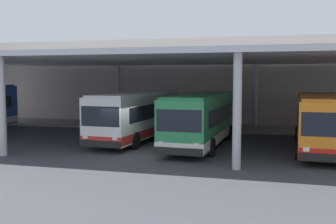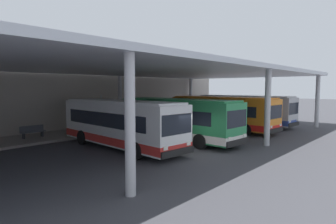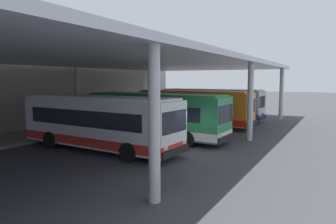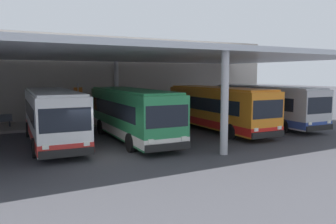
# 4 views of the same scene
# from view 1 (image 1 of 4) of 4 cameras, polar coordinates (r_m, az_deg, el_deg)

# --- Properties ---
(ground_plane) EXTENTS (200.00, 200.00, 0.00)m
(ground_plane) POSITION_cam_1_polar(r_m,az_deg,el_deg) (22.46, -5.62, -5.77)
(ground_plane) COLOR #3D3D42
(platform_kerb) EXTENTS (42.00, 4.50, 0.18)m
(platform_kerb) POSITION_cam_1_polar(r_m,az_deg,el_deg) (33.56, 1.53, -2.06)
(platform_kerb) COLOR gray
(platform_kerb) RESTS_ON ground
(station_building_facade) EXTENTS (48.00, 1.60, 7.64)m
(station_building_facade) POSITION_cam_1_polar(r_m,az_deg,el_deg) (36.48, 2.75, 4.36)
(station_building_facade) COLOR #ADA399
(station_building_facade) RESTS_ON ground
(canopy_shelter) EXTENTS (40.00, 17.00, 5.55)m
(canopy_shelter) POSITION_cam_1_polar(r_m,az_deg,el_deg) (27.31, -1.58, 7.33)
(canopy_shelter) COLOR silver
(canopy_shelter) RESTS_ON ground
(bus_second_bay) EXTENTS (3.12, 10.65, 3.17)m
(bus_second_bay) POSITION_cam_1_polar(r_m,az_deg,el_deg) (26.76, -4.40, -0.47)
(bus_second_bay) COLOR white
(bus_second_bay) RESTS_ON ground
(bus_middle_bay) EXTENTS (3.03, 10.63, 3.17)m
(bus_middle_bay) POSITION_cam_1_polar(r_m,az_deg,el_deg) (24.59, 4.89, -0.95)
(bus_middle_bay) COLOR #28844C
(bus_middle_bay) RESTS_ON ground
(bus_far_bay) EXTENTS (3.02, 10.62, 3.17)m
(bus_far_bay) POSITION_cam_1_polar(r_m,az_deg,el_deg) (24.48, 20.88, -1.27)
(bus_far_bay) COLOR orange
(bus_far_bay) RESTS_ON ground
(bench_waiting) EXTENTS (1.80, 0.45, 0.92)m
(bench_waiting) POSITION_cam_1_polar(r_m,az_deg,el_deg) (34.62, -4.42, -0.91)
(bench_waiting) COLOR #4C515B
(bench_waiting) RESTS_ON platform_kerb
(banner_sign) EXTENTS (0.70, 0.12, 3.20)m
(banner_sign) POSITION_cam_1_polar(r_m,az_deg,el_deg) (32.17, 4.68, 1.01)
(banner_sign) COLOR #B2B2B7
(banner_sign) RESTS_ON platform_kerb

